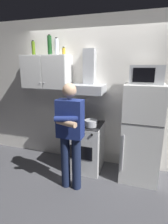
# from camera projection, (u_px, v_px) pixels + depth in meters

# --- Properties ---
(ground_plane) EXTENTS (7.00, 7.00, 0.00)m
(ground_plane) POSITION_uv_depth(u_px,v_px,m) (84.00, 175.00, 3.14)
(ground_plane) COLOR #4C4C51
(back_wall_tiled) EXTENTS (4.80, 0.10, 2.70)m
(back_wall_tiled) POSITION_uv_depth(u_px,v_px,m) (94.00, 94.00, 3.34)
(back_wall_tiled) COLOR silver
(back_wall_tiled) RESTS_ON ground_plane
(upper_cabinet) EXTENTS (0.90, 0.37, 0.60)m
(upper_cabinet) POSITION_uv_depth(u_px,v_px,m) (46.00, 72.00, 3.28)
(upper_cabinet) COLOR silver
(stove_oven) EXTENTS (0.60, 0.62, 0.87)m
(stove_oven) POSITION_uv_depth(u_px,v_px,m) (86.00, 146.00, 3.27)
(stove_oven) COLOR silver
(stove_oven) RESTS_ON ground_plane
(range_hood) EXTENTS (0.60, 0.44, 0.75)m
(range_hood) POSITION_uv_depth(u_px,v_px,m) (88.00, 82.00, 3.09)
(range_hood) COLOR #B7BABF
(refrigerator) EXTENTS (0.60, 0.62, 1.60)m
(refrigerator) POSITION_uv_depth(u_px,v_px,m) (141.00, 133.00, 2.90)
(refrigerator) COLOR white
(refrigerator) RESTS_ON ground_plane
(microwave) EXTENTS (0.48, 0.37, 0.28)m
(microwave) POSITION_uv_depth(u_px,v_px,m) (146.00, 74.00, 2.67)
(microwave) COLOR #B7BABF
(microwave) RESTS_ON refrigerator
(person_standing) EXTENTS (0.38, 0.33, 1.64)m
(person_standing) POSITION_uv_depth(u_px,v_px,m) (70.00, 134.00, 2.61)
(person_standing) COLOR #192342
(person_standing) RESTS_ON ground_plane
(cooking_pot) EXTENTS (0.32, 0.22, 0.11)m
(cooking_pot) POSITION_uv_depth(u_px,v_px,m) (91.00, 123.00, 2.99)
(cooking_pot) COLOR #B7BABF
(cooking_pot) RESTS_ON stove_oven
(bottle_olive_oil) EXTENTS (0.06, 0.06, 0.26)m
(bottle_olive_oil) POSITION_uv_depth(u_px,v_px,m) (33.00, 48.00, 3.26)
(bottle_olive_oil) COLOR #4C6B19
(bottle_olive_oil) RESTS_ON upper_cabinet
(bottle_spice_jar) EXTENTS (0.06, 0.06, 0.13)m
(bottle_spice_jar) POSITION_uv_depth(u_px,v_px,m) (64.00, 51.00, 3.06)
(bottle_spice_jar) COLOR gold
(bottle_spice_jar) RESTS_ON upper_cabinet
(bottle_vodka_clear) EXTENTS (0.07, 0.07, 0.29)m
(bottle_vodka_clear) POSITION_uv_depth(u_px,v_px,m) (57.00, 47.00, 3.13)
(bottle_vodka_clear) COLOR silver
(bottle_vodka_clear) RESTS_ON upper_cabinet
(bottle_wine_green) EXTENTS (0.08, 0.08, 0.35)m
(bottle_wine_green) POSITION_uv_depth(u_px,v_px,m) (50.00, 45.00, 3.18)
(bottle_wine_green) COLOR #19471E
(bottle_wine_green) RESTS_ON upper_cabinet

